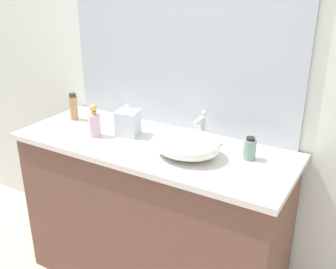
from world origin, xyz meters
The scene contains 9 objects.
bathroom_wall_rear centered at (0.00, 0.73, 1.30)m, with size 6.00×0.06×2.60m, color silver.
vanity_counter centered at (-0.09, 0.41, 0.45)m, with size 1.47×0.56×0.89m.
wall_mirror_panel centered at (-0.09, 0.69, 1.36)m, with size 1.35×0.01×0.94m, color #B2BCC6.
sink_basin centered at (0.14, 0.37, 0.95)m, with size 0.34×0.28×0.12m, color white.
faucet centered at (0.14, 0.53, 0.99)m, with size 0.03×0.12×0.17m.
soap_dispenser centered at (-0.40, 0.34, 0.96)m, with size 0.06×0.06×0.18m.
lotion_bottle centered at (0.41, 0.49, 0.94)m, with size 0.06×0.06×0.11m.
perfume_bottle centered at (-0.67, 0.48, 0.97)m, with size 0.05×0.05×0.16m.
tissue_box centered at (-0.26, 0.45, 0.97)m, with size 0.13×0.13×0.17m.
Camera 1 is at (0.92, -1.14, 1.71)m, focal length 42.23 mm.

